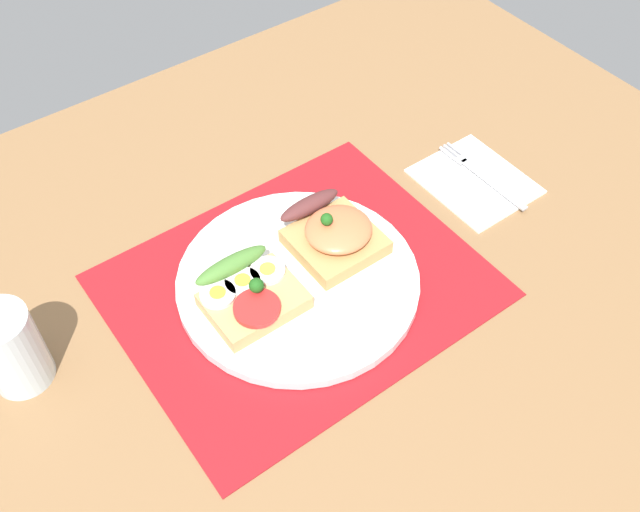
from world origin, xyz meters
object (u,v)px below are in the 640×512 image
Objects in this scene: sandwich_egg_tomato at (249,293)px; napkin at (475,180)px; sandwich_salmon at (334,233)px; drinking_glass at (11,349)px; fork at (480,174)px; plate at (298,281)px.

sandwich_egg_tomato reaches higher than napkin.
sandwich_salmon is (12.10, 1.33, 0.40)cm from sandwich_egg_tomato.
sandwich_salmon is at bearing -8.73° from drinking_glass.
napkin is at bearing 0.39° from sandwich_egg_tomato.
fork is at bearing -6.28° from drinking_glass.
plate is 6.36cm from sandwich_egg_tomato.
drinking_glass reaches higher than sandwich_salmon.
drinking_glass is at bearing 173.72° from fork.
fork reaches higher than napkin.
sandwich_salmon reaches higher than sandwich_egg_tomato.
drinking_glass is (-22.76, 6.68, 1.73)cm from sandwich_egg_tomato.
sandwich_egg_tomato is 23.79cm from drinking_glass.
plate is at bearing -2.69° from sandwich_egg_tomato.
sandwich_salmon is 35.29cm from drinking_glass.
sandwich_egg_tomato is at bearing 177.31° from plate.
plate is 28.54cm from fork.
sandwich_salmon is 0.73× the size of fork.
sandwich_salmon reaches higher than napkin.
fork is (0.98, 0.15, 0.46)cm from napkin.
drinking_glass is at bearing 171.27° from sandwich_salmon.
napkin is 0.93× the size of fork.
napkin is 1.44× the size of drinking_glass.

